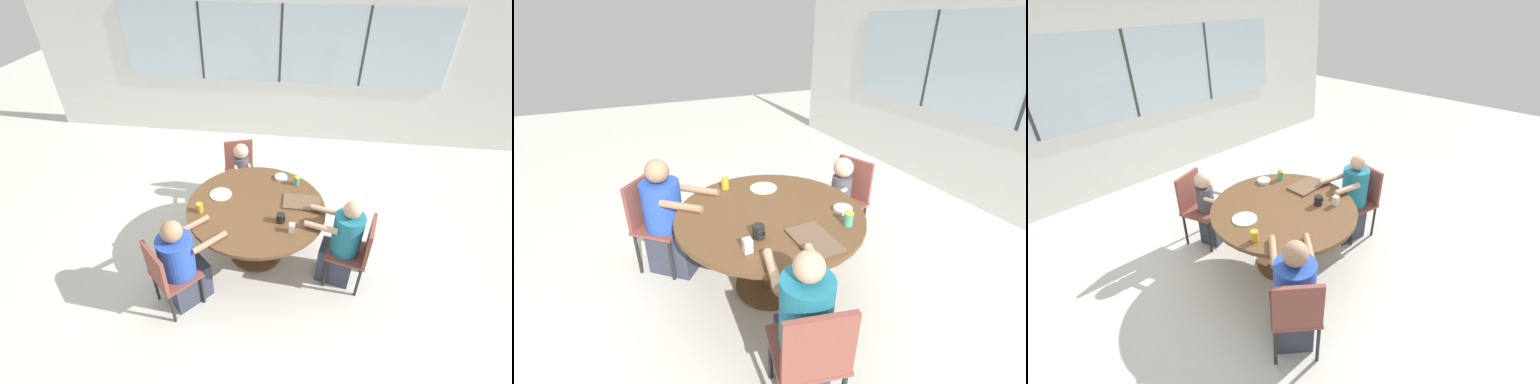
% 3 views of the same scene
% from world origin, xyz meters
% --- Properties ---
extents(ground_plane, '(16.00, 16.00, 0.00)m').
position_xyz_m(ground_plane, '(0.00, 0.00, 0.00)').
color(ground_plane, beige).
extents(wall_back_with_windows, '(8.40, 0.08, 2.80)m').
position_xyz_m(wall_back_with_windows, '(0.00, 2.97, 1.42)').
color(wall_back_with_windows, silver).
rests_on(wall_back_with_windows, ground_plane).
extents(dining_table, '(1.48, 1.48, 0.74)m').
position_xyz_m(dining_table, '(0.00, 0.00, 0.61)').
color(dining_table, brown).
rests_on(dining_table, ground_plane).
extents(chair_for_woman_green_shirt, '(0.56, 0.56, 0.86)m').
position_xyz_m(chair_for_woman_green_shirt, '(-0.74, -0.83, 0.51)').
color(chair_for_woman_green_shirt, brown).
rests_on(chair_for_woman_green_shirt, ground_plane).
extents(chair_for_man_blue_shirt, '(0.48, 0.48, 0.86)m').
position_xyz_m(chair_for_man_blue_shirt, '(1.08, -0.26, 0.51)').
color(chair_for_man_blue_shirt, brown).
rests_on(chair_for_man_blue_shirt, ground_plane).
extents(chair_for_toddler, '(0.51, 0.51, 0.86)m').
position_xyz_m(chair_for_toddler, '(-0.36, 1.05, 0.51)').
color(chair_for_toddler, brown).
rests_on(chair_for_toddler, ground_plane).
extents(person_woman_green_shirt, '(0.65, 0.67, 1.07)m').
position_xyz_m(person_woman_green_shirt, '(-0.63, -0.70, 0.48)').
color(person_woman_green_shirt, '#333847').
rests_on(person_woman_green_shirt, ground_plane).
extents(person_man_blue_shirt, '(0.59, 0.42, 1.07)m').
position_xyz_m(person_man_blue_shirt, '(0.92, -0.22, 0.48)').
color(person_man_blue_shirt, '#333847').
rests_on(person_man_blue_shirt, ground_plane).
extents(person_toddler, '(0.29, 0.39, 0.93)m').
position_xyz_m(person_toddler, '(-0.31, 0.91, 0.46)').
color(person_toddler, '#333847').
rests_on(person_toddler, ground_plane).
extents(food_tray_dark, '(0.40, 0.25, 0.02)m').
position_xyz_m(food_tray_dark, '(0.48, 0.10, 0.75)').
color(food_tray_dark, brown).
rests_on(food_tray_dark, dining_table).
extents(coffee_mug, '(0.09, 0.08, 0.10)m').
position_xyz_m(coffee_mug, '(0.28, -0.22, 0.79)').
color(coffee_mug, black).
rests_on(coffee_mug, dining_table).
extents(sippy_cup, '(0.07, 0.07, 0.14)m').
position_xyz_m(sippy_cup, '(0.41, 0.44, 0.81)').
color(sippy_cup, '#4CA57F').
rests_on(sippy_cup, dining_table).
extents(juice_glass, '(0.07, 0.07, 0.10)m').
position_xyz_m(juice_glass, '(-0.57, -0.18, 0.79)').
color(juice_glass, gold).
rests_on(juice_glass, dining_table).
extents(milk_carton_small, '(0.06, 0.06, 0.10)m').
position_xyz_m(milk_carton_small, '(0.40, -0.35, 0.79)').
color(milk_carton_small, silver).
rests_on(milk_carton_small, dining_table).
extents(bowl_white_shallow, '(0.15, 0.15, 0.04)m').
position_xyz_m(bowl_white_shallow, '(0.23, 0.53, 0.76)').
color(bowl_white_shallow, silver).
rests_on(bowl_white_shallow, dining_table).
extents(plate_tortillas, '(0.24, 0.24, 0.01)m').
position_xyz_m(plate_tortillas, '(-0.41, 0.13, 0.75)').
color(plate_tortillas, beige).
rests_on(plate_tortillas, dining_table).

